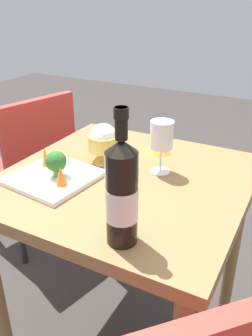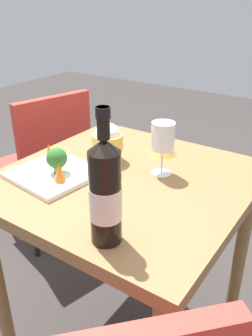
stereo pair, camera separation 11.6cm
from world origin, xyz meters
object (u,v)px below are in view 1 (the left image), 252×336
wine_bottle (122,193)px  carrot_garnish_right (45,156)px  rice_bowl_lid (159,143)px  broccoli_floret (56,162)px  wine_glass (162,136)px  chair_near_window (34,158)px  rice_bowl (104,142)px  serving_plate (53,177)px  carrot_garnish_left (61,176)px

wine_bottle → carrot_garnish_right: 0.47m
wine_bottle → rice_bowl_lid: bearing=-75.8°
broccoli_floret → wine_glass: bearing=-141.6°
chair_near_window → broccoli_floret: size_ratio=9.91×
rice_bowl → carrot_garnish_right: rice_bowl is taller
broccoli_floret → carrot_garnish_right: broccoli_floret is taller
wine_glass → broccoli_floret: 0.35m
rice_bowl_lid → wine_glass: bearing=115.4°
serving_plate → wine_bottle: bearing=153.5°
chair_near_window → serving_plate: 0.70m
broccoli_floret → carrot_garnish_right: bearing=-28.5°
wine_bottle → carrot_garnish_right: size_ratio=4.87×
chair_near_window → rice_bowl: 0.69m
rice_bowl_lid → carrot_garnish_right: bearing=48.7°
rice_bowl → broccoli_floret: bearing=73.4°
wine_bottle → wine_glass: bearing=-80.5°
chair_near_window → carrot_garnish_left: (-0.57, 0.48, 0.26)m
wine_glass → carrot_garnish_right: bearing=25.6°
broccoli_floret → carrot_garnish_left: size_ratio=1.38×
serving_plate → carrot_garnish_right: carrot_garnish_right is taller
rice_bowl → chair_near_window: bearing=-23.4°
broccoli_floret → carrot_garnish_right: 0.09m
wine_glass → serving_plate: wine_glass is taller
rice_bowl → carrot_garnish_right: size_ratio=2.06×
wine_bottle → broccoli_floret: wine_bottle is taller
serving_plate → rice_bowl_lid: bearing=-120.5°
chair_near_window → wine_bottle: wine_bottle is taller
carrot_garnish_left → serving_plate: bearing=-31.6°
serving_plate → broccoli_floret: bearing=-178.0°
wine_bottle → carrot_garnish_left: wine_bottle is taller
rice_bowl_lid → broccoli_floret: (0.20, 0.36, 0.03)m
wine_glass → broccoli_floret: bearing=38.4°
rice_bowl → serving_plate: bearing=69.0°
chair_near_window → wine_bottle: (-0.85, 0.62, 0.35)m
wine_bottle → serving_plate: bearing=-26.5°
wine_glass → carrot_garnish_left: bearing=49.1°
carrot_garnish_right → wine_bottle: bearing=152.1°
carrot_garnish_right → wine_glass: bearing=-154.4°
chair_near_window → carrot_garnish_right: chair_near_window is taller
broccoli_floret → carrot_garnish_right: (0.08, -0.04, -0.02)m
carrot_garnish_right → serving_plate: bearing=145.3°
chair_near_window → serving_plate: bearing=-117.1°
rice_bowl_lid → carrot_garnish_left: 0.43m
rice_bowl → broccoli_floret: (0.06, 0.19, -0.01)m
chair_near_window → carrot_garnish_left: size_ratio=13.67×
wine_glass → broccoli_floret: size_ratio=2.09×
chair_near_window → wine_bottle: bearing=-111.6°
rice_bowl_lid → broccoli_floret: 0.41m
wine_bottle → rice_bowl: size_ratio=2.36×
wine_bottle → carrot_garnish_right: bearing=-27.9°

